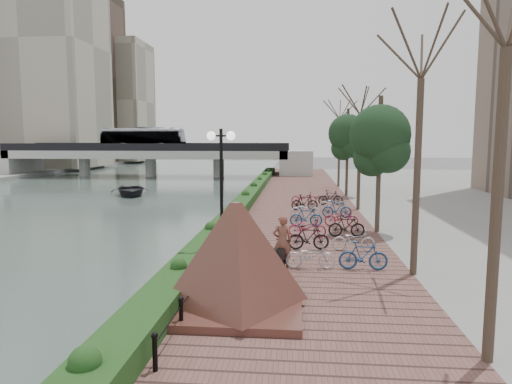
# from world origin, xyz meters

# --- Properties ---
(ground) EXTENTS (220.00, 220.00, 0.00)m
(ground) POSITION_xyz_m (0.00, 0.00, 0.00)
(ground) COLOR #59595B
(ground) RESTS_ON ground
(river_water) EXTENTS (30.00, 130.00, 0.02)m
(river_water) POSITION_xyz_m (-15.00, 25.00, 0.01)
(river_water) COLOR #40504A
(river_water) RESTS_ON ground
(promenade) EXTENTS (8.00, 75.00, 0.50)m
(promenade) POSITION_xyz_m (4.00, 17.50, 0.25)
(promenade) COLOR brown
(promenade) RESTS_ON ground
(hedge) EXTENTS (1.10, 56.00, 0.60)m
(hedge) POSITION_xyz_m (0.60, 20.00, 0.80)
(hedge) COLOR #153A15
(hedge) RESTS_ON promenade
(chain_fence) EXTENTS (0.10, 14.10, 0.70)m
(chain_fence) POSITION_xyz_m (1.40, 2.00, 0.85)
(chain_fence) COLOR black
(chain_fence) RESTS_ON promenade
(granite_monument) EXTENTS (4.57, 4.57, 2.85)m
(granite_monument) POSITION_xyz_m (2.53, -1.60, 1.94)
(granite_monument) COLOR #3F241B
(granite_monument) RESTS_ON promenade
(lamppost) EXTENTS (1.02, 0.32, 4.84)m
(lamppost) POSITION_xyz_m (1.42, 2.79, 3.99)
(lamppost) COLOR black
(lamppost) RESTS_ON promenade
(motorcycle) EXTENTS (0.97, 1.71, 1.02)m
(motorcycle) POSITION_xyz_m (3.44, 1.78, 1.01)
(motorcycle) COLOR black
(motorcycle) RESTS_ON promenade
(pedestrian) EXTENTS (0.74, 0.56, 1.85)m
(pedestrian) POSITION_xyz_m (3.62, 2.45, 1.42)
(pedestrian) COLOR brown
(pedestrian) RESTS_ON promenade
(bicycle_parking) EXTENTS (2.40, 17.32, 1.00)m
(bicycle_parking) POSITION_xyz_m (5.49, 10.14, 0.97)
(bicycle_parking) COLOR #B8B7BC
(bicycle_parking) RESTS_ON promenade
(street_trees) EXTENTS (3.20, 37.12, 6.80)m
(street_trees) POSITION_xyz_m (8.00, 12.68, 3.69)
(street_trees) COLOR #34241E
(street_trees) RESTS_ON promenade
(bridge) EXTENTS (36.00, 10.77, 6.50)m
(bridge) POSITION_xyz_m (-15.19, 45.00, 3.37)
(bridge) COLOR #989793
(bridge) RESTS_ON ground
(boat) EXTENTS (5.01, 5.75, 0.99)m
(boat) POSITION_xyz_m (-10.41, 25.33, 0.52)
(boat) COLOR black
(boat) RESTS_ON river_water
(far_buildings) EXTENTS (35.00, 38.00, 38.00)m
(far_buildings) POSITION_xyz_m (-41.66, 65.91, 16.12)
(far_buildings) COLOR #A29A87
(far_buildings) RESTS_ON far_bank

